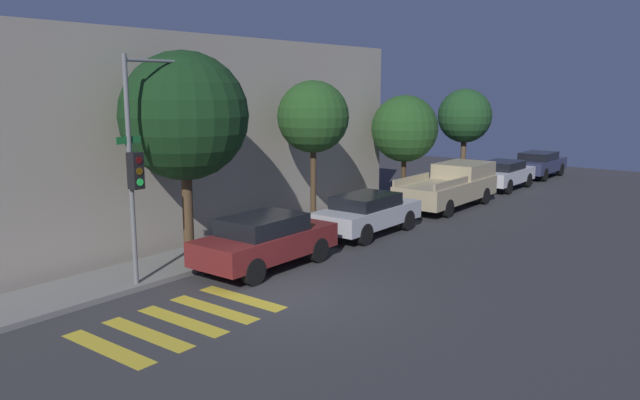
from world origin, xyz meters
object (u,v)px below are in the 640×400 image
object	(u,v)px
sedan_middle	(367,213)
pickup_truck	(451,185)
tree_far_end	(405,129)
tree_midblock	(313,117)
sedan_tail_of_row	(539,164)
tree_behind_truck	(465,116)
sedan_far_end	(503,174)
sedan_near_corner	(265,240)
traffic_light_pole	(146,143)
tree_near_corner	(184,116)

from	to	relation	value
sedan_middle	pickup_truck	distance (m)	6.42
sedan_middle	tree_far_end	bearing A→B (deg)	18.70
pickup_truck	tree_midblock	xyz separation A→B (m)	(-6.95, 1.97, 3.10)
sedan_tail_of_row	tree_behind_truck	size ratio (longest dim) A/B	0.90
sedan_far_end	tree_far_end	world-z (taller)	tree_far_end
sedan_near_corner	tree_far_end	bearing A→B (deg)	10.15
sedan_far_end	tree_far_end	xyz separation A→B (m)	(-6.45, 1.97, 2.50)
sedan_far_end	tree_behind_truck	xyz separation A→B (m)	(-0.48, 1.97, 2.82)
sedan_far_end	tree_behind_truck	bearing A→B (deg)	103.69
traffic_light_pole	sedan_tail_of_row	bearing A→B (deg)	-2.85
pickup_truck	tree_far_end	bearing A→B (deg)	107.06
tree_near_corner	tree_midblock	distance (m)	5.76
tree_behind_truck	traffic_light_pole	bearing A→B (deg)	-178.00
pickup_truck	tree_near_corner	size ratio (longest dim) A/B	0.95
sedan_far_end	sedan_middle	bearing A→B (deg)	180.00
traffic_light_pole	sedan_far_end	xyz separation A→B (m)	(20.38, -1.27, -2.91)
sedan_far_end	tree_behind_truck	world-z (taller)	tree_behind_truck
sedan_near_corner	tree_near_corner	bearing A→B (deg)	119.10
pickup_truck	tree_midblock	bearing A→B (deg)	164.17
tree_near_corner	tree_far_end	bearing A→B (deg)	0.00
tree_midblock	tree_far_end	size ratio (longest dim) A/B	1.12
traffic_light_pole	pickup_truck	distance (m)	14.85
sedan_near_corner	tree_behind_truck	distance (m)	17.31
sedan_middle	tree_behind_truck	bearing A→B (deg)	9.48
traffic_light_pole	pickup_truck	size ratio (longest dim) A/B	1.02
sedan_tail_of_row	tree_behind_truck	distance (m)	6.62
traffic_light_pole	sedan_middle	distance (m)	8.72
sedan_tail_of_row	tree_near_corner	bearing A→B (deg)	175.26
sedan_middle	tree_behind_truck	world-z (taller)	tree_behind_truck
sedan_tail_of_row	sedan_far_end	bearing A→B (deg)	180.00
tree_near_corner	tree_behind_truck	xyz separation A→B (m)	(18.07, 0.00, -0.67)
sedan_far_end	tree_near_corner	size ratio (longest dim) A/B	0.70
traffic_light_pole	tree_behind_truck	world-z (taller)	traffic_light_pole
traffic_light_pole	sedan_far_end	size ratio (longest dim) A/B	1.37
tree_near_corner	tree_behind_truck	distance (m)	18.08
pickup_truck	sedan_far_end	distance (m)	5.85
tree_near_corner	tree_far_end	distance (m)	12.14
sedan_tail_of_row	sedan_middle	bearing A→B (deg)	180.00
sedan_middle	tree_far_end	xyz separation A→B (m)	(5.81, 1.97, 2.50)
sedan_near_corner	tree_far_end	xyz separation A→B (m)	(11.00, 1.97, 2.46)
pickup_truck	sedan_tail_of_row	distance (m)	11.03
traffic_light_pole	sedan_near_corner	distance (m)	4.29
sedan_middle	traffic_light_pole	bearing A→B (deg)	171.09
sedan_middle	tree_midblock	distance (m)	3.83
tree_midblock	sedan_far_end	bearing A→B (deg)	-8.75
sedan_near_corner	tree_midblock	xyz separation A→B (m)	(4.66, 1.97, 3.20)
traffic_light_pole	tree_behind_truck	size ratio (longest dim) A/B	1.18
traffic_light_pole	pickup_truck	bearing A→B (deg)	-5.00
tree_behind_truck	sedan_far_end	bearing A→B (deg)	-76.31
traffic_light_pole	tree_midblock	size ratio (longest dim) A/B	1.11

